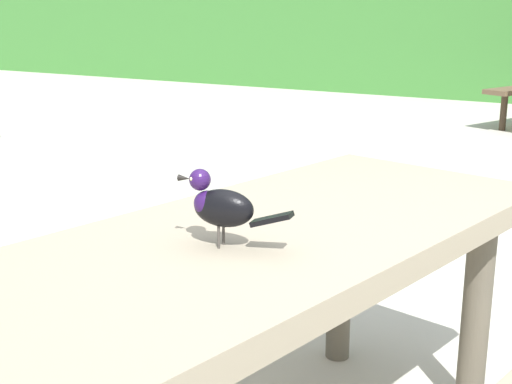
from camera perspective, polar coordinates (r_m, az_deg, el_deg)
name	(u,v)px	position (r m, az deg, el deg)	size (l,w,h in m)	color
picnic_table_foreground	(270,294)	(1.87, 1.15, -8.32)	(1.99, 2.02, 0.74)	gray
bird_grackle	(220,205)	(1.64, -2.99, -1.04)	(0.29, 0.09, 0.18)	black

